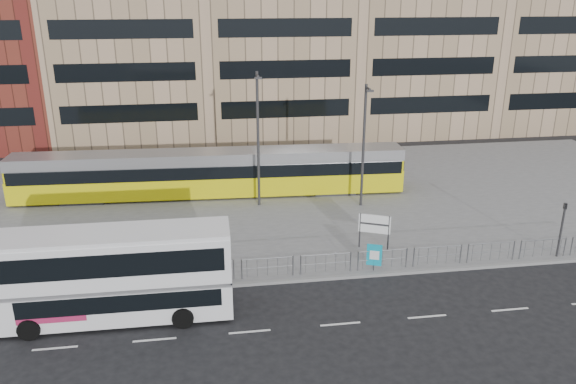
{
  "coord_description": "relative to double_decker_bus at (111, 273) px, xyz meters",
  "views": [
    {
      "loc": [
        -3.44,
        -24.68,
        13.78
      ],
      "look_at": [
        1.17,
        6.0,
        2.68
      ],
      "focal_mm": 35.0,
      "sensor_mm": 36.0,
      "label": 1
    }
  ],
  "objects": [
    {
      "name": "ground",
      "position": [
        7.84,
        2.0,
        -2.25
      ],
      "size": [
        120.0,
        120.0,
        0.0
      ],
      "primitive_type": "plane",
      "color": "black",
      "rests_on": "ground"
    },
    {
      "name": "station_sign",
      "position": [
        13.4,
        4.92,
        -0.69
      ],
      "size": [
        1.64,
        0.8,
        2.04
      ],
      "rotation": [
        0.0,
        0.0,
        -0.43
      ],
      "color": "#2D2D30",
      "rests_on": "plaza"
    },
    {
      "name": "traffic_light_east",
      "position": [
        23.05,
        2.5,
        -0.13
      ],
      "size": [
        0.2,
        0.23,
        3.1
      ],
      "rotation": [
        0.0,
        0.0,
        -0.18
      ],
      "color": "#2D2D30",
      "rests_on": "plaza"
    },
    {
      "name": "pedestrian_barrier",
      "position": [
        9.84,
        2.5,
        -1.27
      ],
      "size": [
        32.07,
        0.07,
        1.1
      ],
      "color": "gray",
      "rests_on": "plaza"
    },
    {
      "name": "plaza",
      "position": [
        7.84,
        14.0,
        -2.18
      ],
      "size": [
        64.0,
        24.0,
        0.15
      ],
      "primitive_type": "cube",
      "color": "slate",
      "rests_on": "ground"
    },
    {
      "name": "double_decker_bus",
      "position": [
        0.0,
        0.0,
        0.0
      ],
      "size": [
        10.44,
        2.76,
        4.17
      ],
      "rotation": [
        0.0,
        0.0,
        -0.01
      ],
      "color": "white",
      "rests_on": "ground"
    },
    {
      "name": "kerb",
      "position": [
        7.84,
        2.05,
        -2.18
      ],
      "size": [
        64.0,
        0.25,
        0.17
      ],
      "primitive_type": "cube",
      "color": "gray",
      "rests_on": "ground"
    },
    {
      "name": "traffic_light_west",
      "position": [
        3.22,
        2.85,
        -0.13
      ],
      "size": [
        0.22,
        0.24,
        3.1
      ],
      "rotation": [
        0.0,
        0.0,
        0.3
      ],
      "color": "#2D2D30",
      "rests_on": "plaza"
    },
    {
      "name": "road_markings",
      "position": [
        8.84,
        -2.0,
        -2.25
      ],
      "size": [
        62.0,
        0.12,
        0.01
      ],
      "primitive_type": "cube",
      "color": "white",
      "rests_on": "ground"
    },
    {
      "name": "pedestrian",
      "position": [
        1.6,
        5.79,
        -1.17
      ],
      "size": [
        0.51,
        0.72,
        1.87
      ],
      "primitive_type": "imported",
      "rotation": [
        0.0,
        0.0,
        1.48
      ],
      "color": "black",
      "rests_on": "plaza"
    },
    {
      "name": "ad_panel",
      "position": [
        12.66,
        2.4,
        -1.25
      ],
      "size": [
        0.75,
        0.35,
        1.47
      ],
      "rotation": [
        0.0,
        0.0,
        -0.38
      ],
      "color": "#2D2D30",
      "rests_on": "plaza"
    },
    {
      "name": "building_row",
      "position": [
        9.39,
        36.27,
        10.66
      ],
      "size": [
        70.4,
        18.4,
        31.2
      ],
      "color": "maroon",
      "rests_on": "ground"
    },
    {
      "name": "tram",
      "position": [
        4.62,
        15.27,
        -0.5
      ],
      "size": [
        27.24,
        3.75,
        3.2
      ],
      "rotation": [
        0.0,
        0.0,
        -0.04
      ],
      "color": "#D6CD0B",
      "rests_on": "plaza"
    },
    {
      "name": "lamp_post_east",
      "position": [
        14.56,
        11.63,
        2.35
      ],
      "size": [
        0.45,
        1.04,
        8.16
      ],
      "color": "#2D2D30",
      "rests_on": "plaza"
    },
    {
      "name": "lamp_post_west",
      "position": [
        7.75,
        12.7,
        2.75
      ],
      "size": [
        0.45,
        1.04,
        8.94
      ],
      "color": "#2D2D30",
      "rests_on": "plaza"
    }
  ]
}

